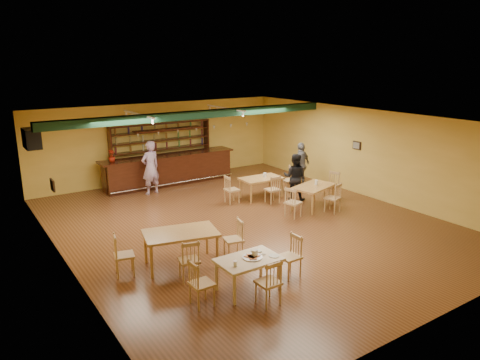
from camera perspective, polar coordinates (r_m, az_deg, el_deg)
floor at (r=13.16m, az=0.89°, el=-5.51°), size 12.00×12.00×0.00m
ceiling_beam at (r=14.81m, az=-5.27°, el=8.22°), size 10.00×0.30×0.25m
track_rail_left at (r=14.60m, az=-12.70°, el=8.09°), size 0.05×2.50×0.05m
track_rail_right at (r=16.02m, az=-1.86°, el=9.04°), size 0.05×2.50×0.05m
ac_unit at (r=14.69m, az=-24.72°, el=4.78°), size 0.34×0.70×0.48m
picture_left at (r=11.70m, az=-22.57°, el=-0.61°), size 0.04×0.34×0.28m
picture_right at (r=16.27m, az=14.51°, el=4.25°), size 0.04×0.34×0.28m
bar_counter at (r=17.29m, az=-8.91°, el=1.32°), size 5.21×0.85×1.13m
back_bar_hutch at (r=17.72m, az=-9.84°, el=3.53°), size 4.03×0.40×2.28m
poinsettia at (r=16.36m, az=-15.88°, el=2.93°), size 0.31×0.31×0.43m
dining_table_b at (r=15.47m, az=2.67°, el=-0.97°), size 1.44×0.90×0.70m
dining_table_c at (r=10.57m, az=-7.44°, el=-8.58°), size 1.83×1.34×0.82m
dining_table_d at (r=14.62m, az=9.23°, el=-2.07°), size 1.64×1.25×0.72m
near_table at (r=9.49m, az=1.09°, el=-11.78°), size 1.30×0.84×0.69m
pizza_tray at (r=9.38m, az=1.57°, el=-9.71°), size 0.42×0.42×0.01m
parmesan_shaker at (r=9.00m, az=-0.60°, el=-10.50°), size 0.07×0.07×0.11m
napkin_stack at (r=9.64m, az=2.07°, el=-8.96°), size 0.23×0.19×0.03m
pizza_server at (r=9.48m, az=2.10°, el=-9.36°), size 0.33×0.22×0.00m
side_plate at (r=9.47m, az=4.30°, el=-9.50°), size 0.22×0.22×0.01m
patron_bar at (r=16.04m, az=-11.22°, el=1.54°), size 0.77×0.59×1.90m
patron_right_a at (r=15.23m, az=6.90°, el=0.39°), size 0.95×0.97×1.58m
patron_right_b at (r=16.70m, az=7.70°, el=1.86°), size 1.06×0.68×1.68m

